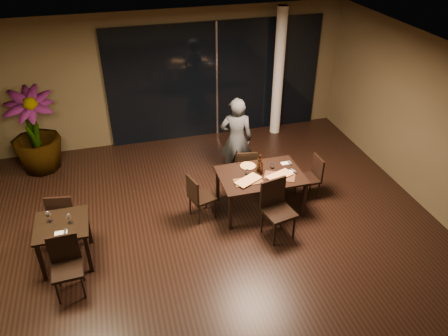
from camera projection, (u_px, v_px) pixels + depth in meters
ground at (218, 245)px, 7.34m from camera, size 8.00×8.00×0.00m
wall_back at (172, 77)px, 9.84m from camera, size 8.00×0.10×3.00m
wall_right at (447, 137)px, 7.44m from camera, size 0.10×8.00×3.00m
ceiling at (217, 73)px, 5.73m from camera, size 8.00×8.00×0.04m
window_panel at (216, 81)px, 10.07m from camera, size 5.00×0.06×2.70m
column at (278, 73)px, 10.05m from camera, size 0.24×0.24×3.00m
main_table at (261, 178)px, 7.85m from camera, size 1.50×1.00×0.75m
side_table at (63, 230)px, 6.72m from camera, size 0.80×0.80×0.75m
chair_main_far at (246, 167)px, 8.53m from camera, size 0.46×0.46×0.86m
chair_main_near at (276, 206)px, 7.32m from camera, size 0.57×0.57×1.03m
chair_main_left at (198, 195)px, 7.71m from camera, size 0.51×0.51×0.88m
chair_main_right at (312, 175)px, 8.30m from camera, size 0.41×0.41×0.85m
chair_side_far at (63, 214)px, 7.22m from camera, size 0.51×0.51×0.94m
chair_side_near at (66, 262)px, 6.28m from camera, size 0.45×0.45×0.93m
diner at (236, 139)px, 8.66m from camera, size 0.68×0.53×1.76m
potted_plant at (34, 132)px, 8.91m from camera, size 1.03×1.03×1.78m
pizza_board_left at (248, 181)px, 7.61m from camera, size 0.50×0.25×0.01m
pizza_board_right at (280, 176)px, 7.74m from camera, size 0.60×0.49×0.01m
oblong_pizza_left at (248, 181)px, 7.60m from camera, size 0.50×0.41×0.02m
oblong_pizza_right at (280, 176)px, 7.73m from camera, size 0.50×0.36×0.02m
round_pizza at (248, 166)px, 8.04m from camera, size 0.28×0.28×0.01m
bottle_a at (258, 166)px, 7.81m from camera, size 0.06×0.06×0.27m
bottle_b at (261, 167)px, 7.75m from camera, size 0.06×0.06×0.28m
bottle_c at (260, 163)px, 7.84m from camera, size 0.07×0.07×0.33m
tumbler_left at (247, 172)px, 7.80m from camera, size 0.07×0.07×0.08m
tumbler_right at (272, 166)px, 7.97m from camera, size 0.08×0.08×0.09m
napkin_near at (290, 172)px, 7.87m from camera, size 0.20×0.16×0.01m
napkin_far at (286, 163)px, 8.12m from camera, size 0.18×0.11×0.01m
wine_glass_a at (49, 217)px, 6.64m from camera, size 0.09×0.09×0.19m
wine_glass_b at (69, 218)px, 6.63m from camera, size 0.07×0.07×0.17m
side_napkin at (61, 233)px, 6.45m from camera, size 0.18×0.11×0.01m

